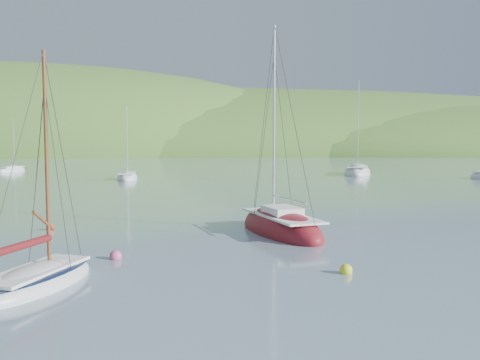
{
  "coord_description": "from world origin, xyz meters",
  "views": [
    {
      "loc": [
        -0.09,
        -17.36,
        4.75
      ],
      "look_at": [
        1.99,
        8.0,
        2.78
      ],
      "focal_mm": 40.0,
      "sensor_mm": 36.0,
      "label": 1
    }
  ],
  "objects": [
    {
      "name": "mooring_buoys",
      "position": [
        -1.77,
        4.74,
        0.12
      ],
      "size": [
        13.28,
        10.45,
        0.49
      ],
      "color": "yellow",
      "rests_on": "ground"
    },
    {
      "name": "ground",
      "position": [
        0.0,
        0.0,
        0.0
      ],
      "size": [
        700.0,
        700.0,
        0.0
      ],
      "primitive_type": "plane",
      "color": "slate",
      "rests_on": "ground"
    },
    {
      "name": "daysailer_white",
      "position": [
        -5.2,
        -0.01,
        0.2
      ],
      "size": [
        3.62,
        5.66,
        8.17
      ],
      "rotation": [
        0.0,
        0.0,
        -0.34
      ],
      "color": "white",
      "rests_on": "ground"
    },
    {
      "name": "shoreline_hills",
      "position": [
        -9.66,
        172.42,
        0.0
      ],
      "size": [
        690.0,
        135.0,
        56.0
      ],
      "color": "#3F6727",
      "rests_on": "ground"
    },
    {
      "name": "distant_sloop_c",
      "position": [
        -26.65,
        61.91,
        0.15
      ],
      "size": [
        3.45,
        6.18,
        8.36
      ],
      "rotation": [
        0.0,
        0.0,
        -0.25
      ],
      "color": "white",
      "rests_on": "ground"
    },
    {
      "name": "distant_sloop_a",
      "position": [
        -8.14,
        45.74,
        0.17
      ],
      "size": [
        2.75,
        6.65,
        9.28
      ],
      "rotation": [
        0.0,
        0.0,
        0.07
      ],
      "color": "white",
      "rests_on": "ground"
    },
    {
      "name": "distant_sloop_b",
      "position": [
        21.21,
        51.85,
        0.22
      ],
      "size": [
        6.19,
        10.1,
        13.59
      ],
      "rotation": [
        0.0,
        0.0,
        -0.32
      ],
      "color": "white",
      "rests_on": "ground"
    },
    {
      "name": "sloop_red",
      "position": [
        4.16,
        9.1,
        0.22
      ],
      "size": [
        4.59,
        8.13,
        11.4
      ],
      "rotation": [
        0.0,
        0.0,
        0.27
      ],
      "color": "maroon",
      "rests_on": "ground"
    }
  ]
}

